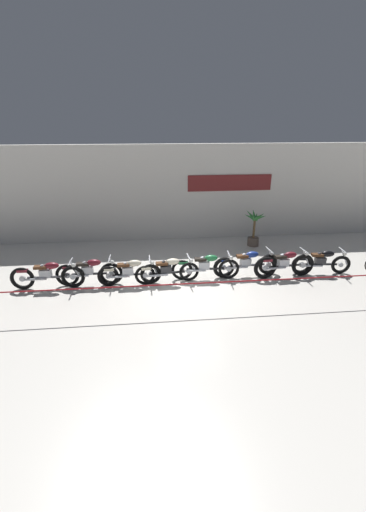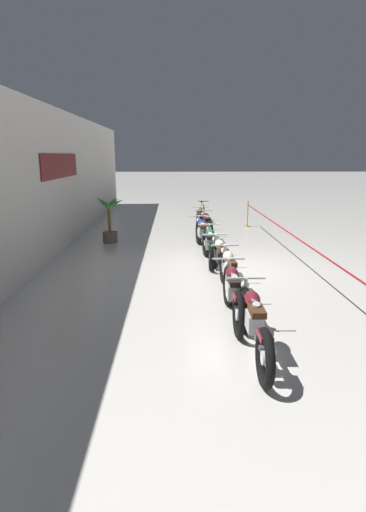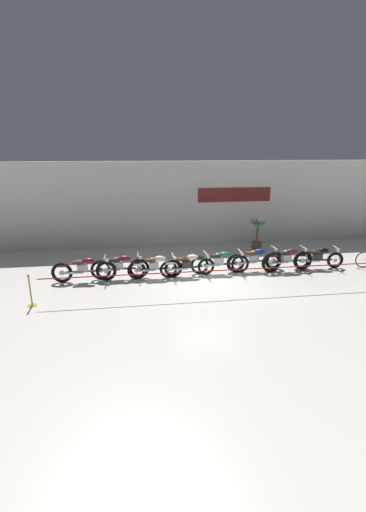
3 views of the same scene
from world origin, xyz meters
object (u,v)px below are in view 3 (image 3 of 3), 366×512
(motorcycle_cream_3, at_px, (188,265))
(motorcycle_black_7, at_px, (319,258))
(motorcycle_maroon_6, at_px, (288,260))
(potted_palm_left_of_row, at_px, (257,233))
(motorcycle_cream_2, at_px, (155,267))
(stanchion_far_left, at_px, (176,276))
(motorcycle_green_4, at_px, (220,262))
(motorcycle_blue_5, at_px, (255,260))
(motorcycle_maroon_1, at_px, (120,267))
(motorcycle_maroon_0, at_px, (84,269))

(motorcycle_cream_3, height_order, motorcycle_black_7, motorcycle_black_7)
(motorcycle_maroon_6, height_order, potted_palm_left_of_row, potted_palm_left_of_row)
(motorcycle_cream_2, distance_m, stanchion_far_left, 1.97)
(motorcycle_green_4, xyz_separation_m, motorcycle_blue_5, (1.48, 0.11, -0.01))
(motorcycle_cream_2, bearing_deg, motorcycle_black_7, 1.62)
(motorcycle_cream_2, distance_m, motorcycle_black_7, 6.78)
(motorcycle_maroon_1, xyz_separation_m, motorcycle_black_7, (8.10, 0.07, -0.03))
(motorcycle_cream_2, bearing_deg, motorcycle_blue_5, 3.95)
(motorcycle_cream_3, height_order, motorcycle_green_4, motorcycle_green_4)
(motorcycle_cream_3, relative_size, motorcycle_black_7, 1.03)
(motorcycle_maroon_0, relative_size, motorcycle_maroon_1, 1.08)
(motorcycle_blue_5, xyz_separation_m, motorcycle_maroon_6, (1.28, -0.23, 0.02))
(motorcycle_green_4, relative_size, motorcycle_maroon_6, 1.06)
(motorcycle_maroon_1, bearing_deg, motorcycle_cream_3, -1.95)
(motorcycle_maroon_6, bearing_deg, motorcycle_cream_3, -179.75)
(motorcycle_cream_3, bearing_deg, motorcycle_maroon_1, 178.05)
(motorcycle_black_7, bearing_deg, motorcycle_maroon_1, -179.48)
(motorcycle_cream_3, height_order, motorcycle_blue_5, motorcycle_blue_5)
(motorcycle_maroon_0, height_order, stanchion_far_left, stanchion_far_left)
(motorcycle_blue_5, relative_size, motorcycle_black_7, 1.14)
(motorcycle_black_7, relative_size, potted_palm_left_of_row, 1.31)
(motorcycle_green_4, bearing_deg, motorcycle_black_7, 0.26)
(motorcycle_maroon_0, relative_size, motorcycle_black_7, 1.13)
(motorcycle_maroon_0, relative_size, potted_palm_left_of_row, 1.48)
(motorcycle_blue_5, relative_size, stanchion_far_left, 0.20)
(motorcycle_maroon_0, bearing_deg, motorcycle_green_4, 1.83)
(motorcycle_maroon_1, relative_size, stanchion_far_left, 0.18)
(motorcycle_maroon_0, relative_size, motorcycle_cream_3, 1.09)
(motorcycle_maroon_0, distance_m, motorcycle_green_4, 5.23)
(motorcycle_maroon_1, height_order, motorcycle_black_7, motorcycle_maroon_1)
(motorcycle_cream_3, height_order, motorcycle_maroon_6, motorcycle_maroon_6)
(motorcycle_maroon_1, xyz_separation_m, motorcycle_green_4, (3.92, 0.05, -0.01))
(motorcycle_maroon_1, bearing_deg, potted_palm_left_of_row, 25.86)
(motorcycle_blue_5, bearing_deg, motorcycle_maroon_1, -178.27)
(motorcycle_cream_2, height_order, stanchion_far_left, stanchion_far_left)
(motorcycle_maroon_1, height_order, motorcycle_green_4, motorcycle_maroon_1)
(potted_palm_left_of_row, bearing_deg, motorcycle_maroon_0, -157.33)
(motorcycle_blue_5, relative_size, potted_palm_left_of_row, 1.50)
(motorcycle_black_7, height_order, stanchion_far_left, stanchion_far_left)
(motorcycle_maroon_6, relative_size, motorcycle_black_7, 1.05)
(motorcycle_cream_2, relative_size, motorcycle_green_4, 0.90)
(potted_palm_left_of_row, distance_m, stanchion_far_left, 6.93)
(motorcycle_cream_3, xyz_separation_m, motorcycle_green_4, (1.33, 0.14, 0.01))
(motorcycle_maroon_0, distance_m, motorcycle_black_7, 9.42)
(motorcycle_maroon_6, bearing_deg, potted_palm_left_of_row, 92.47)
(motorcycle_cream_2, bearing_deg, stanchion_far_left, -72.97)
(motorcycle_maroon_0, bearing_deg, stanchion_far_left, -30.20)
(motorcycle_cream_2, height_order, motorcycle_maroon_6, motorcycle_maroon_6)
(motorcycle_maroon_0, relative_size, stanchion_far_left, 0.20)
(motorcycle_black_7, bearing_deg, motorcycle_blue_5, 178.10)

